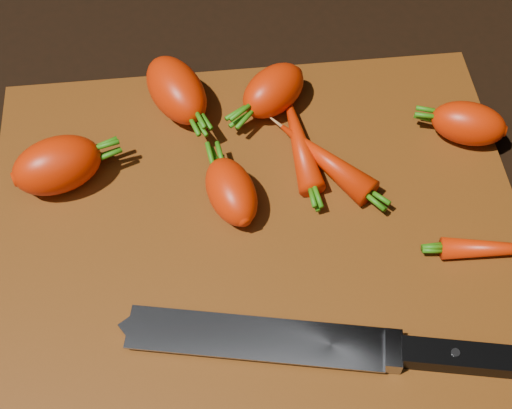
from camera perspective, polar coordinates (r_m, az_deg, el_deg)
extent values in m
cube|color=black|center=(0.68, 0.09, -2.31)|extent=(2.00, 2.00, 0.01)
cube|color=brown|center=(0.67, 0.09, -1.83)|extent=(0.50, 0.40, 0.01)
ellipsoid|color=red|center=(0.70, -15.62, 3.04)|extent=(0.10, 0.08, 0.05)
ellipsoid|color=red|center=(0.74, -6.39, 9.09)|extent=(0.08, 0.10, 0.05)
ellipsoid|color=red|center=(0.66, -1.99, 1.04)|extent=(0.06, 0.08, 0.04)
ellipsoid|color=red|center=(0.74, 1.41, 9.10)|extent=(0.09, 0.09, 0.05)
ellipsoid|color=red|center=(0.74, 16.64, 6.22)|extent=(0.08, 0.07, 0.04)
ellipsoid|color=red|center=(0.71, 3.39, 5.33)|extent=(0.04, 0.13, 0.03)
ellipsoid|color=red|center=(0.68, 19.38, -3.36)|extent=(0.12, 0.03, 0.02)
ellipsoid|color=red|center=(0.70, 5.49, 3.63)|extent=(0.09, 0.11, 0.03)
cube|color=gray|center=(0.62, -10.21, -9.57)|extent=(0.22, 0.08, 0.00)
cube|color=gray|center=(0.61, 0.53, -10.70)|extent=(0.02, 0.04, 0.02)
cube|color=black|center=(0.61, 7.06, -11.21)|extent=(0.13, 0.05, 0.02)
cylinder|color=#B2B2B7|center=(0.60, 5.35, -10.76)|extent=(0.01, 0.01, 0.00)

